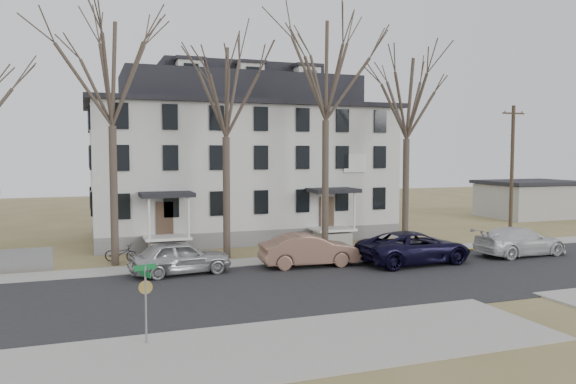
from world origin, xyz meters
name	(u,v)px	position (x,y,z in m)	size (l,w,h in m)	color
ground	(396,291)	(0.00, 0.00, 0.00)	(120.00, 120.00, 0.00)	olive
main_road	(373,281)	(0.00, 2.00, 0.00)	(120.00, 10.00, 0.04)	#27272A
far_sidewalk	(322,258)	(0.00, 8.00, 0.00)	(120.00, 2.00, 0.08)	#A09F97
near_sidewalk_left	(248,352)	(-8.00, -5.00, 0.00)	(20.00, 5.00, 0.08)	#A09F97
yellow_curb	(407,255)	(5.00, 7.10, 0.00)	(14.00, 0.25, 0.06)	gold
boarding_house	(240,160)	(-2.00, 17.95, 5.38)	(20.80, 12.36, 12.05)	slate
distant_building	(530,199)	(26.00, 20.00, 1.68)	(8.50, 6.50, 3.35)	#A09F97
tree_far_left	(111,66)	(-11.00, 9.80, 10.34)	(8.40, 8.40, 13.72)	#473B31
tree_mid_left	(226,85)	(-5.00, 9.80, 9.60)	(7.80, 7.80, 12.74)	#473B31
tree_center	(326,64)	(1.00, 9.80, 11.08)	(9.00, 9.00, 14.70)	#473B31
tree_mid_right	(407,93)	(6.50, 9.80, 9.60)	(7.80, 7.80, 12.74)	#473B31
utility_pole_far	(512,166)	(18.50, 14.00, 4.90)	(2.00, 0.28, 9.50)	#3D3023
car_silver	(180,258)	(-8.15, 6.31, 0.83)	(1.95, 4.85, 1.65)	#A8A8A8
car_tan	(309,251)	(-1.58, 5.97, 0.84)	(1.78, 5.10, 1.68)	brown
car_navy	(414,248)	(3.92, 4.71, 0.85)	(2.83, 6.14, 1.71)	black
car_white	(520,242)	(10.88, 4.66, 0.81)	(2.26, 5.55, 1.61)	silver
bicycle_left	(121,254)	(-10.66, 10.45, 0.48)	(0.64, 1.83, 0.96)	black
street_sign	(146,292)	(-10.75, -3.34, 1.67)	(0.71, 0.71, 2.50)	gray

